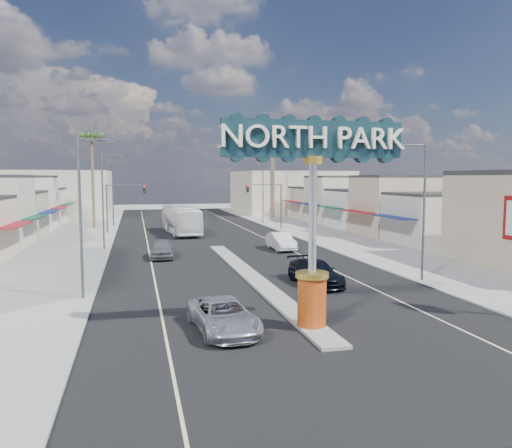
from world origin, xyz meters
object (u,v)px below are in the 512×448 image
streetlight_l_near (83,210)px  palm_right_mid (272,153)px  traffic_signal_right (268,197)px  palm_left_far (92,142)px  city_bus (181,220)px  streetlight_r_near (422,205)px  streetlight_l_mid (105,196)px  suv_right (315,272)px  streetlight_r_mid (314,195)px  palm_right_far (274,144)px  car_parked_right (281,241)px  suv_left (224,316)px  car_parked_left (162,249)px  streetlight_r_far (262,190)px  streetlight_l_far (114,190)px  gateway_sign (313,198)px  traffic_signal_left (122,199)px

streetlight_l_near → palm_right_mid: size_ratio=0.74×
traffic_signal_right → palm_left_far: bearing=164.9°
city_bus → streetlight_r_near: bearing=-73.2°
streetlight_l_mid → city_bus: streetlight_l_mid is taller
palm_left_far → suv_right: palm_left_far is taller
traffic_signal_right → streetlight_r_mid: 14.07m
palm_right_far → car_parked_right: palm_right_far is taller
palm_right_mid → suv_left: bearing=-107.6°
streetlight_l_near → palm_right_far: palm_right_far is taller
suv_left → car_parked_left: car_parked_left is taller
streetlight_r_far → city_bus: size_ratio=0.73×
car_parked_right → streetlight_l_near: bearing=-135.8°
streetlight_r_near → city_bus: bearing=111.7°
palm_right_mid → city_bus: 22.58m
palm_right_far → streetlight_l_far: bearing=-158.5°
gateway_sign → streetlight_l_far: gateway_sign is taller
streetlight_r_near → streetlight_l_mid: bearing=136.2°
palm_right_mid → car_parked_right: palm_right_mid is taller
streetlight_l_far → palm_left_far: (-2.57, -2.00, 6.43)m
gateway_sign → streetlight_r_near: bearing=37.6°
gateway_sign → car_parked_left: size_ratio=1.92×
traffic_signal_left → palm_right_far: (24.18, 18.01, 8.11)m
suv_right → car_parked_right: size_ratio=1.09×
streetlight_r_near → suv_left: 16.79m
streetlight_r_near → suv_right: bearing=173.5°
traffic_signal_left → city_bus: bearing=-16.4°
car_parked_right → gateway_sign: bearing=-104.0°
palm_left_far → suv_left: bearing=-79.2°
streetlight_r_near → suv_left: size_ratio=1.73×
palm_left_far → car_parked_right: (18.68, -23.90, -10.68)m
palm_left_far → streetlight_r_near: bearing=-59.6°
traffic_signal_right → suv_left: size_ratio=1.15×
streetlight_l_near → car_parked_right: 23.17m
gateway_sign → streetlight_l_far: (-10.43, 50.02, -0.86)m
traffic_signal_right → streetlight_r_far: (1.25, 8.01, 0.79)m
traffic_signal_right → streetlight_l_far: streetlight_l_far is taller
streetlight_r_far → palm_right_far: size_ratio=0.64×
traffic_signal_right → streetlight_l_mid: bearing=-144.5°
streetlight_l_near → streetlight_l_mid: same height
streetlight_r_near → streetlight_r_mid: size_ratio=1.00×
suv_right → city_bus: 31.71m
palm_right_mid → car_parked_right: 32.30m
suv_left → traffic_signal_right: bearing=67.0°
car_parked_right → palm_right_mid: bearing=75.5°
streetlight_l_far → streetlight_r_far: bearing=0.0°
traffic_signal_left → palm_right_mid: palm_right_mid is taller
traffic_signal_right → streetlight_r_mid: bearing=-84.9°
suv_right → car_parked_left: size_ratio=1.14×
car_parked_left → car_parked_right: 11.41m
streetlight_r_near → streetlight_l_near: bearing=180.0°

